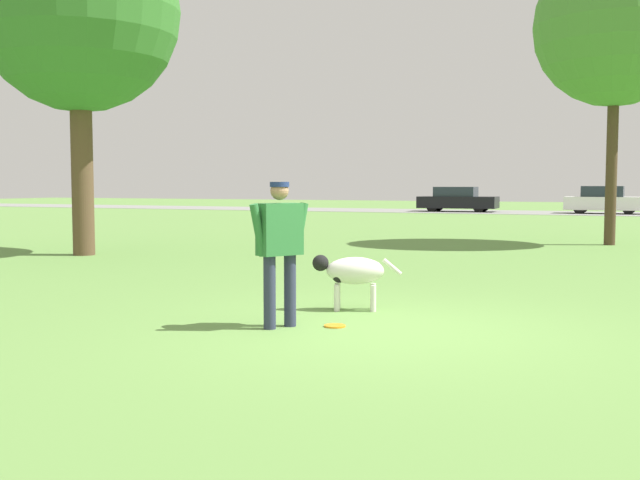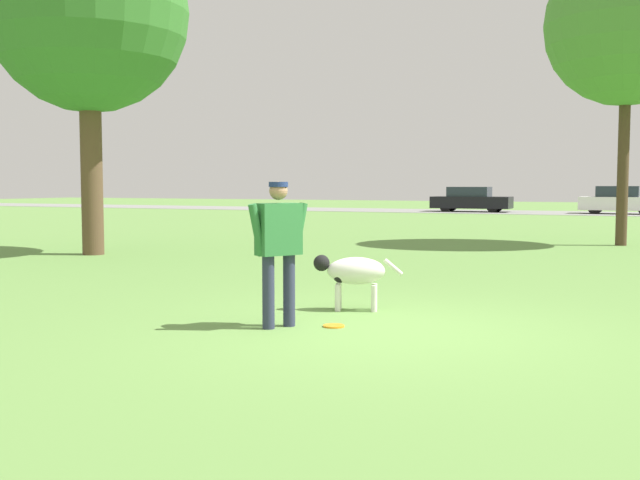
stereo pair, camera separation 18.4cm
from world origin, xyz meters
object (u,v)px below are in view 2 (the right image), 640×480
at_px(parked_car_white, 620,201).
at_px(frisbee, 334,326).
at_px(person, 279,241).
at_px(tree_near_left, 88,13).
at_px(parked_car_black, 471,200).
at_px(tree_mid_center, 627,24).
at_px(dog, 352,272).

bearing_deg(parked_car_white, frisbee, -90.56).
relative_size(person, tree_near_left, 0.21).
height_order(person, parked_car_black, person).
distance_m(tree_near_left, tree_mid_center, 12.75).
distance_m(person, parked_car_white, 34.50).
xyz_separation_m(person, frisbee, (0.52, 0.27, -0.92)).
bearing_deg(dog, person, 57.87).
bearing_deg(parked_car_black, frisbee, -80.49).
relative_size(frisbee, parked_car_black, 0.05).
bearing_deg(parked_car_black, dog, -80.52).
height_order(frisbee, parked_car_black, parked_car_black).
bearing_deg(person, parked_car_white, 27.47).
height_order(frisbee, parked_car_white, parked_car_white).
height_order(tree_mid_center, parked_car_white, tree_mid_center).
relative_size(tree_mid_center, parked_car_white, 1.87).
xyz_separation_m(dog, frisbee, (0.21, -1.07, -0.46)).
xyz_separation_m(person, parked_car_white, (1.83, 34.45, -0.23)).
xyz_separation_m(frisbee, tree_mid_center, (2.31, 12.84, 5.44)).
bearing_deg(dog, frisbee, 82.21).
distance_m(person, dog, 1.45).
bearing_deg(person, frisbee, -31.88).
relative_size(dog, tree_mid_center, 0.14).
xyz_separation_m(person, parked_car_black, (-5.86, 34.37, -0.25)).
bearing_deg(person, tree_mid_center, 18.31).
bearing_deg(dog, parked_car_black, -98.55).
relative_size(frisbee, parked_car_white, 0.06).
bearing_deg(frisbee, parked_car_white, 87.82).
xyz_separation_m(tree_near_left, parked_car_white, (9.39, 28.72, -4.49)).
distance_m(dog, tree_near_left, 10.17).
xyz_separation_m(frisbee, parked_car_black, (-6.39, 34.09, 0.67)).
height_order(frisbee, tree_near_left, tree_near_left).
distance_m(frisbee, tree_near_left, 11.05).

